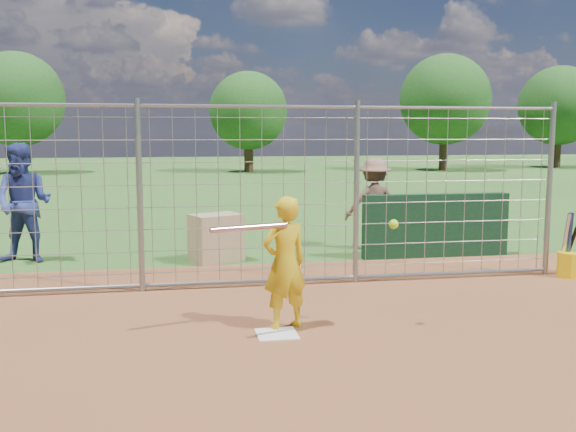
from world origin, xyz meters
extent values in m
plane|color=#2D591E|center=(0.00, 0.00, 0.00)|extent=(100.00, 100.00, 0.00)
cube|color=silver|center=(0.00, -0.20, 0.01)|extent=(0.43, 0.43, 0.02)
cube|color=#11381E|center=(3.40, 3.60, 0.55)|extent=(2.60, 0.20, 1.10)
imported|color=gold|center=(0.12, 0.02, 0.73)|extent=(0.63, 0.52, 1.47)
imported|color=navy|center=(-3.50, 4.37, 0.99)|extent=(1.11, 0.95, 1.98)
imported|color=brown|center=(2.58, 4.53, 0.84)|extent=(1.12, 0.69, 1.68)
cube|color=tan|center=(-0.37, 3.86, 0.40)|extent=(0.96, 0.83, 0.80)
cylinder|color=silver|center=(-0.29, -0.21, 1.17)|extent=(0.84, 0.32, 0.06)
sphere|color=#B4ED18|center=(1.28, -0.19, 1.17)|extent=(0.10, 0.10, 0.10)
cylinder|color=yellow|center=(4.73, 1.75, 0.19)|extent=(0.34, 0.34, 0.38)
cylinder|color=silver|center=(4.68, 1.80, 0.55)|extent=(0.07, 0.23, 0.84)
cylinder|color=navy|center=(4.75, 1.80, 0.55)|extent=(0.07, 0.13, 0.85)
cylinder|color=black|center=(4.80, 1.80, 0.55)|extent=(0.14, 0.33, 0.82)
cylinder|color=gray|center=(-1.50, 2.00, 1.30)|extent=(0.08, 0.08, 2.60)
cylinder|color=gray|center=(1.50, 2.00, 1.30)|extent=(0.08, 0.08, 2.60)
cylinder|color=gray|center=(4.50, 2.00, 1.30)|extent=(0.08, 0.08, 2.60)
cylinder|color=gray|center=(0.00, 2.00, 2.50)|extent=(9.00, 0.05, 0.05)
cylinder|color=gray|center=(0.00, 2.00, 0.08)|extent=(9.00, 0.05, 0.05)
cube|color=gray|center=(0.00, 2.00, 1.25)|extent=(9.00, 0.02, 2.50)
cylinder|color=#3F2B19|center=(-9.00, 29.00, 1.26)|extent=(0.50, 0.50, 2.52)
sphere|color=#26561E|center=(-9.00, 29.00, 3.85)|extent=(4.90, 4.90, 4.90)
cylinder|color=#3F2B19|center=(3.00, 28.00, 1.08)|extent=(0.50, 0.50, 2.16)
sphere|color=#26561E|center=(3.00, 28.00, 3.30)|extent=(4.20, 4.20, 4.20)
cylinder|color=#3F2B19|center=(14.00, 27.50, 1.30)|extent=(0.50, 0.50, 2.59)
sphere|color=#26561E|center=(14.00, 27.50, 3.96)|extent=(5.04, 5.04, 5.04)
cylinder|color=#3F2B19|center=(22.00, 29.00, 1.22)|extent=(0.50, 0.50, 2.45)
sphere|color=#26561E|center=(22.00, 29.00, 3.74)|extent=(4.76, 4.76, 4.76)
camera|label=1|loc=(-1.05, -6.74, 2.15)|focal=40.00mm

